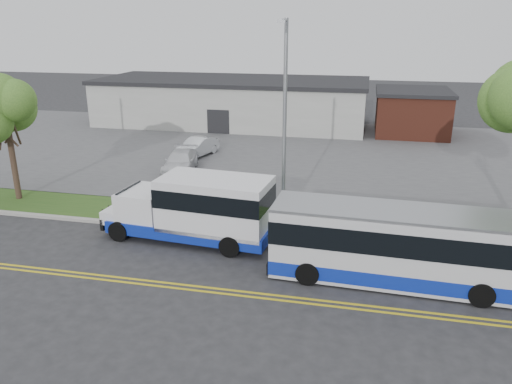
% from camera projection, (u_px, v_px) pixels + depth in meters
% --- Properties ---
extents(ground, '(140.00, 140.00, 0.00)m').
position_uv_depth(ground, '(207.00, 243.00, 22.47)').
color(ground, '#28282B').
rests_on(ground, ground).
extents(lane_line_north, '(70.00, 0.12, 0.01)m').
position_uv_depth(lane_line_north, '(175.00, 284.00, 18.91)').
color(lane_line_north, gold).
rests_on(lane_line_north, ground).
extents(lane_line_south, '(70.00, 0.12, 0.01)m').
position_uv_depth(lane_line_south, '(173.00, 288.00, 18.64)').
color(lane_line_south, gold).
rests_on(lane_line_south, ground).
extents(curb, '(80.00, 0.30, 0.15)m').
position_uv_depth(curb, '(214.00, 232.00, 23.46)').
color(curb, '#9E9B93').
rests_on(curb, ground).
extents(verge, '(80.00, 3.30, 0.10)m').
position_uv_depth(verge, '(224.00, 218.00, 25.14)').
color(verge, '#284F1A').
rests_on(verge, ground).
extents(parking_lot, '(80.00, 25.00, 0.10)m').
position_uv_depth(parking_lot, '(275.00, 151.00, 38.16)').
color(parking_lot, '#4C4C4F').
rests_on(parking_lot, ground).
extents(commercial_building, '(25.40, 10.40, 4.35)m').
position_uv_depth(commercial_building, '(233.00, 102.00, 47.94)').
color(commercial_building, '#9E9E99').
rests_on(commercial_building, ground).
extents(brick_wing, '(6.30, 7.30, 3.90)m').
position_uv_depth(brick_wing, '(412.00, 112.00, 43.71)').
color(brick_wing, brown).
rests_on(brick_wing, ground).
extents(tree_west, '(4.40, 4.40, 6.91)m').
position_uv_depth(tree_west, '(5.00, 108.00, 26.24)').
color(tree_west, '#3B2920').
rests_on(tree_west, verge).
extents(streetlight_near, '(0.35, 1.53, 9.50)m').
position_uv_depth(streetlight_near, '(284.00, 119.00, 22.69)').
color(streetlight_near, gray).
rests_on(streetlight_near, verge).
extents(shuttle_bus, '(8.04, 3.23, 3.01)m').
position_uv_depth(shuttle_bus, '(199.00, 207.00, 22.23)').
color(shuttle_bus, '#0E269C').
rests_on(shuttle_bus, ground).
extents(transit_bus, '(10.50, 2.84, 2.89)m').
position_uv_depth(transit_bus, '(410.00, 247.00, 18.58)').
color(transit_bus, silver).
rests_on(transit_bus, ground).
extents(pedestrian, '(0.85, 0.77, 1.95)m').
position_uv_depth(pedestrian, '(184.00, 203.00, 24.23)').
color(pedestrian, black).
rests_on(pedestrian, verge).
extents(parked_car_a, '(2.45, 4.32, 1.35)m').
position_uv_depth(parked_car_a, '(197.00, 147.00, 36.40)').
color(parked_car_a, silver).
rests_on(parked_car_a, parking_lot).
extents(parked_car_b, '(2.60, 4.83, 1.33)m').
position_uv_depth(parked_car_b, '(180.00, 162.00, 32.60)').
color(parked_car_b, silver).
rests_on(parked_car_b, parking_lot).
extents(grocery_bag_left, '(0.32, 0.32, 0.32)m').
position_uv_depth(grocery_bag_left, '(177.00, 220.00, 24.33)').
color(grocery_bag_left, white).
rests_on(grocery_bag_left, verge).
extents(grocery_bag_right, '(0.32, 0.32, 0.32)m').
position_uv_depth(grocery_bag_right, '(192.00, 217.00, 24.67)').
color(grocery_bag_right, white).
rests_on(grocery_bag_right, verge).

